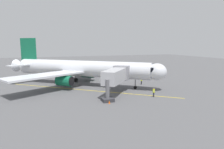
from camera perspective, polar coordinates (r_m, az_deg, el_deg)
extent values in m
plane|color=#565659|center=(50.70, -9.83, -2.64)|extent=(220.00, 220.00, 0.00)
cube|color=yellow|center=(43.38, -7.23, -4.52)|extent=(30.89, 25.78, 0.01)
cylinder|color=silver|center=(48.44, -8.98, 1.77)|extent=(28.56, 24.68, 3.80)
ellipsoid|color=silver|center=(43.00, 12.94, 0.76)|extent=(5.38, 5.33, 3.61)
cone|color=silver|center=(59.42, -24.93, 2.34)|extent=(4.49, 4.55, 3.42)
cube|color=black|center=(43.10, 11.12, 1.57)|extent=(3.30, 3.51, 0.90)
cube|color=silver|center=(57.72, -8.24, 2.31)|extent=(10.16, 17.82, 0.36)
cylinder|color=#146B47|center=(54.29, -6.97, 0.33)|extent=(4.08, 3.94, 2.30)
cylinder|color=black|center=(53.54, -5.29, 0.24)|extent=(1.50, 1.74, 2.10)
cube|color=silver|center=(43.45, -18.62, -0.20)|extent=(17.48, 12.64, 0.36)
cylinder|color=#146B47|center=(44.32, -13.59, -1.78)|extent=(4.08, 3.94, 2.30)
cylinder|color=black|center=(43.41, -11.64, -1.93)|extent=(1.50, 1.74, 2.10)
cube|color=#146B47|center=(57.11, -23.00, 6.06)|extent=(3.92, 3.35, 7.20)
cube|color=silver|center=(59.53, -20.54, 3.20)|extent=(4.60, 6.83, 0.24)
cube|color=silver|center=(54.79, -24.80, 2.50)|extent=(6.69, 5.44, 0.24)
cylinder|color=slate|center=(44.13, 6.76, -1.99)|extent=(0.24, 0.24, 2.77)
cylinder|color=black|center=(44.41, 6.73, -3.74)|extent=(0.83, 0.79, 0.70)
cylinder|color=slate|center=(52.43, -10.48, -0.13)|extent=(0.24, 0.24, 2.77)
cylinder|color=black|center=(52.66, -10.43, -1.62)|extent=(1.13, 1.05, 1.10)
cylinder|color=slate|center=(48.05, -13.53, -1.04)|extent=(0.24, 0.24, 2.77)
cylinder|color=black|center=(48.30, -13.48, -2.66)|extent=(1.13, 1.05, 1.10)
cube|color=#B7B7BC|center=(38.22, 1.04, -0.31)|extent=(7.76, 8.58, 2.50)
cube|color=gray|center=(42.47, 2.94, 0.60)|extent=(4.25, 4.20, 3.00)
cylinder|color=slate|center=(34.44, -1.31, -4.65)|extent=(0.70, 0.70, 3.90)
cube|color=#333338|center=(34.86, -1.30, -7.29)|extent=(2.00, 2.00, 0.60)
cylinder|color=#23232D|center=(38.47, 11.96, -5.72)|extent=(0.26, 0.26, 0.88)
cube|color=#D8EA19|center=(38.29, 12.00, -4.64)|extent=(0.44, 0.35, 0.60)
cube|color=silver|center=(38.29, 12.00, -4.64)|extent=(0.46, 0.36, 0.10)
sphere|color=tan|center=(38.19, 12.02, -4.03)|extent=(0.22, 0.22, 0.22)
cylinder|color=#23232D|center=(46.07, -2.20, -3.11)|extent=(0.26, 0.26, 0.88)
cube|color=#D8EA19|center=(45.92, -2.21, -2.21)|extent=(0.32, 0.43, 0.60)
cube|color=silver|center=(45.92, -2.21, -2.21)|extent=(0.34, 0.45, 0.10)
sphere|color=brown|center=(45.84, -2.21, -1.69)|extent=(0.22, 0.22, 0.22)
cylinder|color=#23232D|center=(49.56, 8.50, -2.35)|extent=(0.26, 0.26, 0.88)
cube|color=#D8EA19|center=(49.42, 8.52, -1.51)|extent=(0.45, 0.39, 0.60)
cube|color=silver|center=(49.42, 8.52, -1.51)|extent=(0.47, 0.41, 0.10)
sphere|color=brown|center=(49.35, 8.53, -1.03)|extent=(0.22, 0.22, 0.22)
cube|color=white|center=(66.37, -0.46, 1.09)|extent=(2.35, 2.45, 1.20)
cube|color=black|center=(66.28, 0.15, 1.26)|extent=(0.88, 1.60, 0.70)
cube|color=silver|center=(66.51, -2.13, 1.54)|extent=(4.11, 3.35, 2.20)
cylinder|color=black|center=(67.07, -0.19, 0.66)|extent=(0.87, 0.59, 0.84)
cylinder|color=black|center=(65.79, -0.29, 0.50)|extent=(0.87, 0.59, 0.84)
cylinder|color=black|center=(67.43, -2.90, 0.69)|extent=(0.87, 0.59, 0.84)
cylinder|color=black|center=(66.15, -3.05, 0.53)|extent=(0.87, 0.59, 0.84)
cone|color=#F2590F|center=(51.92, 2.83, -1.94)|extent=(0.32, 0.32, 0.55)
cone|color=#F2590F|center=(33.59, -0.78, -7.96)|extent=(0.32, 0.32, 0.55)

